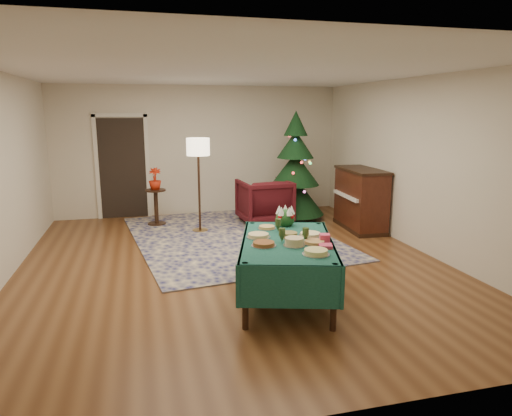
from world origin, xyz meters
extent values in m
plane|color=#593319|center=(0.00, 0.00, 0.00)|extent=(7.00, 7.00, 0.00)
plane|color=white|center=(0.00, 0.00, 2.70)|extent=(7.00, 7.00, 0.00)
plane|color=beige|center=(0.00, 3.50, 1.35)|extent=(6.00, 0.00, 6.00)
plane|color=beige|center=(0.00, -3.50, 1.35)|extent=(6.00, 0.00, 6.00)
plane|color=beige|center=(3.00, 0.00, 1.35)|extent=(0.00, 7.00, 7.00)
cube|color=black|center=(-1.60, 3.48, 1.02)|extent=(0.92, 0.02, 2.04)
cube|color=silver|center=(-2.10, 3.48, 1.05)|extent=(0.08, 0.04, 2.14)
cube|color=silver|center=(-1.10, 3.48, 1.05)|extent=(0.08, 0.04, 2.14)
cube|color=silver|center=(-1.60, 3.48, 2.10)|extent=(1.08, 0.04, 0.08)
cube|color=#151852|center=(0.24, 1.40, 0.01)|extent=(3.74, 4.59, 0.02)
cylinder|color=black|center=(-0.29, -2.03, 0.35)|extent=(0.07, 0.07, 0.71)
cylinder|color=black|center=(0.17, -0.46, 0.35)|extent=(0.07, 0.07, 0.71)
cylinder|color=black|center=(0.56, -2.28, 0.35)|extent=(0.07, 0.07, 0.71)
cylinder|color=black|center=(1.02, -0.71, 0.35)|extent=(0.07, 0.07, 0.71)
cube|color=#14463B|center=(0.37, -1.37, 0.69)|extent=(1.50, 2.01, 0.04)
cube|color=#14463B|center=(0.61, -0.52, 0.49)|extent=(1.03, 0.32, 0.44)
cube|color=#14463B|center=(0.12, -2.22, 0.49)|extent=(1.03, 0.32, 0.44)
cube|color=#14463B|center=(0.85, -1.51, 0.49)|extent=(0.54, 1.75, 0.44)
cube|color=#14463B|center=(-0.12, -1.23, 0.49)|extent=(0.54, 1.75, 0.44)
cylinder|color=silver|center=(0.48, -1.96, 0.71)|extent=(0.29, 0.29, 0.01)
cylinder|color=#D8D172|center=(0.48, -1.96, 0.74)|extent=(0.24, 0.24, 0.05)
cylinder|color=silver|center=(0.04, -1.53, 0.71)|extent=(0.28, 0.28, 0.01)
cylinder|color=brown|center=(0.04, -1.53, 0.74)|extent=(0.24, 0.24, 0.04)
cylinder|color=silver|center=(0.37, -1.61, 0.71)|extent=(0.25, 0.25, 0.01)
cylinder|color=tan|center=(0.37, -1.61, 0.76)|extent=(0.21, 0.21, 0.08)
cylinder|color=silver|center=(0.62, -1.58, 0.71)|extent=(0.26, 0.26, 0.01)
cylinder|color=#B2844C|center=(0.62, -1.58, 0.73)|extent=(0.22, 0.22, 0.03)
cylinder|color=silver|center=(0.07, -1.18, 0.71)|extent=(0.29, 0.29, 0.01)
cylinder|color=#D8BF7F|center=(0.07, -1.18, 0.74)|extent=(0.24, 0.24, 0.04)
cylinder|color=silver|center=(0.42, -1.28, 0.71)|extent=(0.23, 0.23, 0.01)
cylinder|color=maroon|center=(0.42, -1.28, 0.75)|extent=(0.19, 0.19, 0.06)
cylinder|color=silver|center=(0.69, -1.26, 0.71)|extent=(0.28, 0.28, 0.01)
cylinder|color=#F2EACC|center=(0.69, -1.26, 0.73)|extent=(0.24, 0.24, 0.03)
cylinder|color=silver|center=(0.28, -0.81, 0.71)|extent=(0.23, 0.23, 0.01)
cylinder|color=tan|center=(0.28, -0.81, 0.73)|extent=(0.20, 0.20, 0.03)
cone|color=#2D471E|center=(0.38, -0.97, 0.75)|extent=(0.07, 0.07, 0.08)
cylinder|color=#2D471E|center=(0.38, -0.97, 0.83)|extent=(0.08, 0.08, 0.08)
cone|color=#2D471E|center=(0.55, -1.48, 0.75)|extent=(0.07, 0.07, 0.08)
cylinder|color=#2D471E|center=(0.55, -1.48, 0.83)|extent=(0.08, 0.08, 0.08)
cone|color=#2D471E|center=(0.28, -1.43, 0.75)|extent=(0.07, 0.07, 0.08)
cylinder|color=#2D471E|center=(0.28, -1.43, 0.83)|extent=(0.08, 0.08, 0.08)
cube|color=#D63B60|center=(0.68, -1.76, 0.73)|extent=(0.18, 0.18, 0.04)
cube|color=#E43F68|center=(0.76, -1.55, 0.75)|extent=(0.14, 0.14, 0.09)
sphere|color=#1E4C1E|center=(0.56, -0.69, 0.80)|extent=(0.25, 0.25, 0.25)
cone|color=white|center=(0.64, -0.69, 0.91)|extent=(0.09, 0.09, 0.11)
cone|color=white|center=(0.59, -0.61, 0.91)|extent=(0.09, 0.09, 0.11)
cone|color=white|center=(0.49, -0.64, 0.91)|extent=(0.09, 0.09, 0.11)
cone|color=white|center=(0.49, -0.74, 0.91)|extent=(0.09, 0.09, 0.11)
cone|color=white|center=(0.59, -0.77, 0.91)|extent=(0.09, 0.09, 0.11)
sphere|color=#B20C0F|center=(0.64, -0.63, 0.84)|extent=(0.07, 0.07, 0.07)
sphere|color=#B20C0F|center=(0.50, -0.61, 0.84)|extent=(0.07, 0.07, 0.07)
sphere|color=#B20C0F|center=(0.47, -0.75, 0.84)|extent=(0.07, 0.07, 0.07)
sphere|color=#B20C0F|center=(0.62, -0.78, 0.84)|extent=(0.07, 0.07, 0.07)
imported|color=#420E13|center=(1.08, 2.26, 0.48)|extent=(1.00, 0.95, 0.97)
cylinder|color=#A57F3F|center=(-0.23, 1.95, 0.02)|extent=(0.29, 0.29, 0.03)
cylinder|color=black|center=(-0.23, 1.95, 0.78)|extent=(0.04, 0.04, 1.55)
cylinder|color=#FFEABF|center=(-0.23, 1.95, 1.55)|extent=(0.41, 0.41, 0.31)
cylinder|color=black|center=(-0.99, 2.64, 0.02)|extent=(0.35, 0.35, 0.04)
cylinder|color=black|center=(-0.99, 2.64, 0.34)|extent=(0.08, 0.08, 0.65)
cylinder|color=black|center=(-0.99, 2.64, 0.69)|extent=(0.39, 0.39, 0.03)
imported|color=red|center=(-0.99, 2.64, 0.82)|extent=(0.23, 0.42, 0.23)
cylinder|color=black|center=(1.78, 2.47, 0.09)|extent=(0.13, 0.13, 0.17)
cone|color=black|center=(1.78, 2.47, 0.49)|extent=(1.39, 1.39, 0.76)
cone|color=black|center=(1.78, 2.47, 1.04)|extent=(1.14, 1.14, 0.65)
cone|color=black|center=(1.78, 2.47, 1.53)|extent=(0.86, 0.86, 0.55)
cone|color=black|center=(1.78, 2.47, 1.94)|extent=(0.56, 0.56, 0.49)
cube|color=black|center=(2.71, 1.39, 0.04)|extent=(0.64, 1.33, 0.07)
cube|color=#34150D|center=(2.71, 1.39, 0.57)|extent=(0.62, 1.31, 1.06)
cube|color=black|center=(2.71, 1.39, 1.12)|extent=(0.66, 1.35, 0.05)
cube|color=white|center=(2.43, 1.41, 0.64)|extent=(0.17, 1.10, 0.05)
camera|label=1|loc=(-1.24, -6.21, 2.17)|focal=32.00mm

